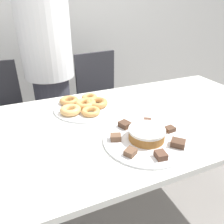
{
  "coord_description": "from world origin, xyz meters",
  "views": [
    {
      "loc": [
        -0.39,
        -0.9,
        1.34
      ],
      "look_at": [
        -0.0,
        0.0,
        0.83
      ],
      "focal_mm": 35.0,
      "sensor_mm": 36.0,
      "label": 1
    }
  ],
  "objects_px": {
    "office_chair_right": "(103,105)",
    "frosted_cake": "(147,134)",
    "person_standing": "(49,71)",
    "plate_cake": "(146,140)",
    "plate_donuts": "(86,107)"
  },
  "relations": [
    {
      "from": "plate_cake",
      "to": "plate_donuts",
      "type": "relative_size",
      "value": 1.06
    },
    {
      "from": "office_chair_right",
      "to": "plate_cake",
      "type": "bearing_deg",
      "value": -107.51
    },
    {
      "from": "person_standing",
      "to": "plate_donuts",
      "type": "relative_size",
      "value": 4.26
    },
    {
      "from": "person_standing",
      "to": "plate_cake",
      "type": "distance_m",
      "value": 1.14
    },
    {
      "from": "person_standing",
      "to": "plate_cake",
      "type": "relative_size",
      "value": 4.01
    },
    {
      "from": "office_chair_right",
      "to": "plate_cake",
      "type": "height_order",
      "value": "office_chair_right"
    },
    {
      "from": "person_standing",
      "to": "frosted_cake",
      "type": "relative_size",
      "value": 9.58
    },
    {
      "from": "person_standing",
      "to": "office_chair_right",
      "type": "xyz_separation_m",
      "value": [
        0.45,
        -0.04,
        -0.38
      ]
    },
    {
      "from": "plate_cake",
      "to": "frosted_cake",
      "type": "height_order",
      "value": "frosted_cake"
    },
    {
      "from": "plate_donuts",
      "to": "plate_cake",
      "type": "bearing_deg",
      "value": -70.27
    },
    {
      "from": "plate_cake",
      "to": "plate_donuts",
      "type": "distance_m",
      "value": 0.46
    },
    {
      "from": "plate_donuts",
      "to": "frosted_cake",
      "type": "relative_size",
      "value": 2.25
    },
    {
      "from": "plate_cake",
      "to": "office_chair_right",
      "type": "bearing_deg",
      "value": 79.6
    },
    {
      "from": "office_chair_right",
      "to": "frosted_cake",
      "type": "relative_size",
      "value": 5.55
    },
    {
      "from": "plate_cake",
      "to": "plate_donuts",
      "type": "height_order",
      "value": "same"
    }
  ]
}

